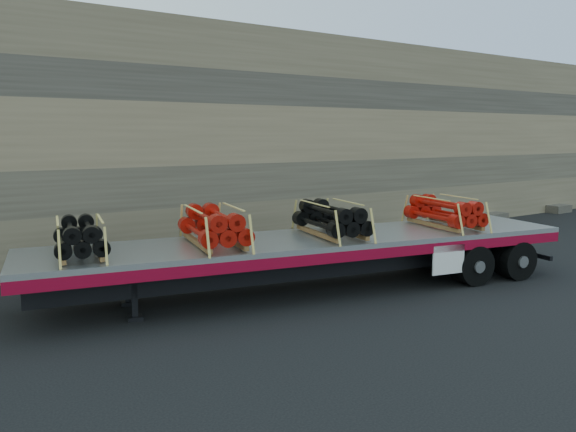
# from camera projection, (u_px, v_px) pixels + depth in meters

# --- Properties ---
(ground) EXTENTS (120.00, 120.00, 0.00)m
(ground) POSITION_uv_depth(u_px,v_px,m) (351.00, 288.00, 13.63)
(ground) COLOR black
(ground) RESTS_ON ground
(rock_wall) EXTENTS (44.00, 3.00, 7.00)m
(rock_wall) POSITION_uv_depth(u_px,v_px,m) (224.00, 141.00, 18.46)
(rock_wall) COLOR #7A6B54
(rock_wall) RESTS_ON ground
(trailer) EXTENTS (13.23, 4.97, 1.30)m
(trailer) POSITION_uv_depth(u_px,v_px,m) (312.00, 264.00, 13.30)
(trailer) COLOR #AAADB2
(trailer) RESTS_ON ground
(bundle_front) EXTENTS (1.34, 2.10, 0.69)m
(bundle_front) POSITION_uv_depth(u_px,v_px,m) (80.00, 238.00, 11.18)
(bundle_front) COLOR black
(bundle_front) RESTS_ON trailer
(bundle_midfront) EXTENTS (1.52, 2.39, 0.79)m
(bundle_midfront) POSITION_uv_depth(u_px,v_px,m) (214.00, 227.00, 12.23)
(bundle_midfront) COLOR #A91109
(bundle_midfront) RESTS_ON trailer
(bundle_midrear) EXTENTS (1.48, 2.33, 0.77)m
(bundle_midrear) POSITION_uv_depth(u_px,v_px,m) (331.00, 220.00, 13.34)
(bundle_midrear) COLOR black
(bundle_midrear) RESTS_ON trailer
(bundle_rear) EXTENTS (1.45, 2.28, 0.75)m
(bundle_rear) POSITION_uv_depth(u_px,v_px,m) (444.00, 213.00, 14.61)
(bundle_rear) COLOR #A91109
(bundle_rear) RESTS_ON trailer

